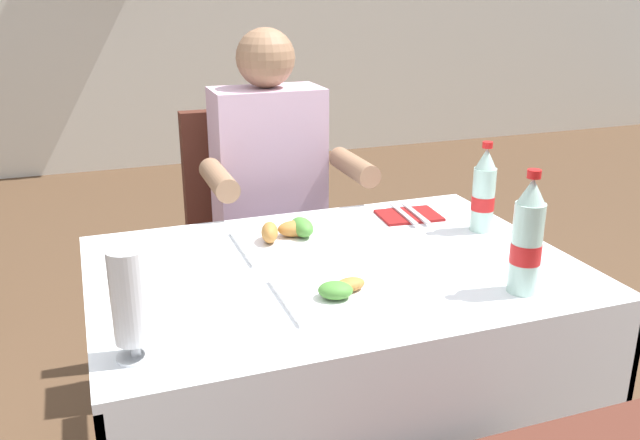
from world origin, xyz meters
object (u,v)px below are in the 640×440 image
at_px(main_dining_table, 334,331).
at_px(plate_far_diner, 288,236).
at_px(beer_glass_left, 131,304).
at_px(cola_bottle_secondary, 484,193).
at_px(napkin_cutlery_set, 409,215).
at_px(seated_diner_far, 274,199).
at_px(cola_bottle_primary, 527,240).
at_px(plate_near_camera, 336,292).
at_px(chair_far_diner_seat, 253,233).

distance_m(main_dining_table, plate_far_diner, 0.27).
bearing_deg(beer_glass_left, cola_bottle_secondary, 21.01).
bearing_deg(napkin_cutlery_set, beer_glass_left, -146.95).
relative_size(main_dining_table, seated_diner_far, 0.90).
height_order(seated_diner_far, cola_bottle_primary, seated_diner_far).
bearing_deg(cola_bottle_secondary, main_dining_table, -169.24).
bearing_deg(cola_bottle_secondary, seated_diner_far, 124.75).
height_order(plate_near_camera, cola_bottle_secondary, cola_bottle_secondary).
bearing_deg(plate_near_camera, main_dining_table, 70.03).
distance_m(seated_diner_far, plate_near_camera, 0.86).
bearing_deg(cola_bottle_secondary, plate_far_diner, 170.69).
xyz_separation_m(chair_far_diner_seat, cola_bottle_primary, (0.33, -1.07, 0.32)).
relative_size(plate_near_camera, beer_glass_left, 1.10).
height_order(chair_far_diner_seat, seated_diner_far, seated_diner_far).
bearing_deg(plate_far_diner, chair_far_diner_seat, 84.42).
relative_size(main_dining_table, plate_far_diner, 4.69).
bearing_deg(plate_far_diner, napkin_cutlery_set, 11.75).
relative_size(plate_near_camera, cola_bottle_primary, 0.84).
height_order(plate_far_diner, beer_glass_left, beer_glass_left).
height_order(cola_bottle_primary, cola_bottle_secondary, cola_bottle_primary).
relative_size(plate_far_diner, cola_bottle_secondary, 0.99).
relative_size(main_dining_table, napkin_cutlery_set, 5.88).
bearing_deg(seated_diner_far, cola_bottle_secondary, -55.25).
xyz_separation_m(cola_bottle_secondary, napkin_cutlery_set, (-0.13, 0.17, -0.10)).
height_order(seated_diner_far, plate_far_diner, seated_diner_far).
xyz_separation_m(beer_glass_left, napkin_cutlery_set, (0.81, 0.53, -0.10)).
height_order(seated_diner_far, beer_glass_left, seated_diner_far).
distance_m(chair_far_diner_seat, beer_glass_left, 1.22).
height_order(cola_bottle_primary, napkin_cutlery_set, cola_bottle_primary).
bearing_deg(chair_far_diner_seat, seated_diner_far, -66.79).
distance_m(plate_far_diner, napkin_cutlery_set, 0.40).
bearing_deg(chair_far_diner_seat, cola_bottle_primary, -72.76).
bearing_deg(beer_glass_left, napkin_cutlery_set, 33.05).
distance_m(seated_diner_far, plate_far_diner, 0.53).
xyz_separation_m(seated_diner_far, cola_bottle_secondary, (0.41, -0.60, 0.15)).
distance_m(main_dining_table, seated_diner_far, 0.70).
height_order(seated_diner_far, napkin_cutlery_set, seated_diner_far).
relative_size(seated_diner_far, napkin_cutlery_set, 6.52).
bearing_deg(cola_bottle_secondary, napkin_cutlery_set, 128.69).
bearing_deg(plate_near_camera, napkin_cutlery_set, 47.27).
relative_size(chair_far_diner_seat, beer_glass_left, 4.63).
height_order(seated_diner_far, cola_bottle_secondary, seated_diner_far).
bearing_deg(cola_bottle_secondary, plate_near_camera, -154.03).
distance_m(main_dining_table, plate_near_camera, 0.26).
relative_size(chair_far_diner_seat, cola_bottle_secondary, 3.96).
relative_size(main_dining_table, beer_glass_left, 5.43).
distance_m(chair_far_diner_seat, cola_bottle_secondary, 0.90).
distance_m(plate_near_camera, plate_far_diner, 0.34).
height_order(plate_near_camera, napkin_cutlery_set, plate_near_camera).
bearing_deg(plate_far_diner, main_dining_table, -70.69).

